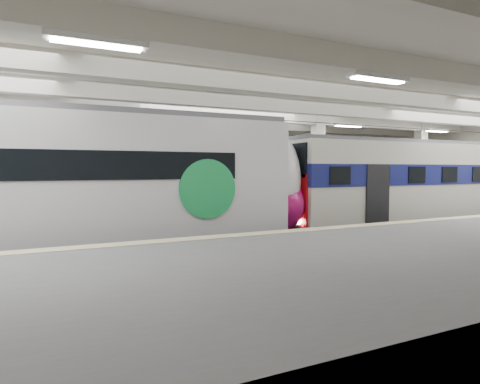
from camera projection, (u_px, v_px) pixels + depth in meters
station_hall at (280, 158)px, 12.96m from camera, size 36.00×24.00×5.75m
modern_emu at (119, 188)px, 12.53m from camera, size 14.53×3.00×4.65m
older_rer at (406, 185)px, 17.86m from camera, size 12.37×2.73×4.13m
far_train at (26, 187)px, 16.28m from camera, size 12.81×2.72×4.13m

